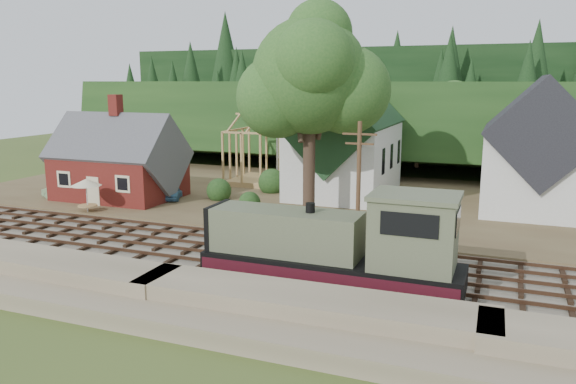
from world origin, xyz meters
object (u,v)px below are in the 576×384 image
(car_blue, at_px, (173,193))
(car_green, at_px, (59,193))
(patio_set, at_px, (86,184))
(locomotive, at_px, (340,248))

(car_blue, xyz_separation_m, car_green, (-9.36, -3.54, -0.04))
(car_green, distance_m, patio_set, 6.66)
(locomotive, height_order, patio_set, locomotive)
(car_blue, distance_m, patio_set, 7.68)
(car_blue, distance_m, car_green, 10.01)
(car_green, bearing_deg, patio_set, -111.71)
(car_blue, xyz_separation_m, patio_set, (-3.66, -6.55, 1.65))
(locomotive, bearing_deg, patio_set, 159.82)
(patio_set, bearing_deg, locomotive, -20.18)
(car_blue, relative_size, car_green, 1.04)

